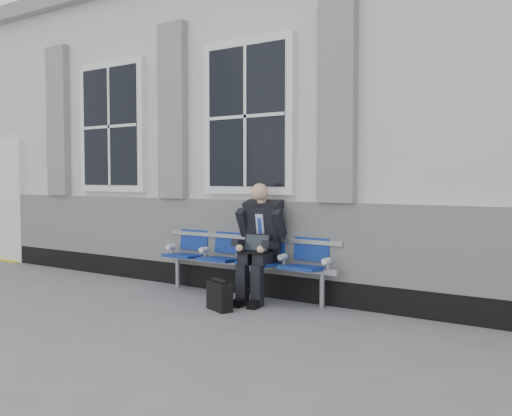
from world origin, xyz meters
The scene contains 5 objects.
ground centered at (0.00, 0.00, 0.00)m, with size 70.00×70.00×0.00m, color slate.
station_building centered at (-0.02, 3.47, 2.22)m, with size 14.40×4.40×4.49m.
bench centered at (0.39, 1.32, 0.55)m, with size 2.60×0.47×0.91m.
businessman centered at (0.71, 1.19, 0.77)m, with size 0.60×0.81×1.42m.
briefcase centered at (0.61, 0.54, 0.16)m, with size 0.38×0.27×0.36m.
Camera 1 is at (4.50, -4.44, 1.48)m, focal length 40.00 mm.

